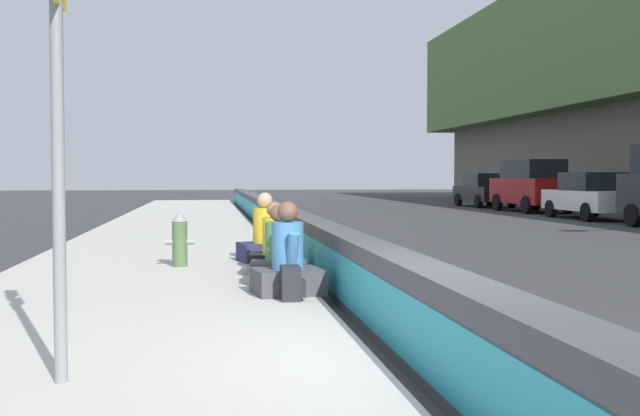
{
  "coord_description": "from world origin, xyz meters",
  "views": [
    {
      "loc": [
        -5.87,
        1.78,
        1.59
      ],
      "look_at": [
        5.69,
        0.06,
        1.09
      ],
      "focal_mm": 42.71,
      "sensor_mm": 36.0,
      "label": 1
    }
  ],
  "objects_px": {
    "route_sign_post": "(58,85)",
    "seated_person_middle": "(279,258)",
    "seated_person_far": "(265,240)",
    "parked_car_midline": "(591,196)",
    "parked_car_far": "(532,185)",
    "backpack": "(291,283)",
    "parked_car_farther": "(484,190)",
    "seated_person_rear": "(274,250)",
    "seated_person_foreground": "(288,265)",
    "fire_hydrant": "(180,238)"
  },
  "relations": [
    {
      "from": "route_sign_post",
      "to": "seated_person_middle",
      "type": "bearing_deg",
      "value": -22.66
    },
    {
      "from": "seated_person_far",
      "to": "parked_car_midline",
      "type": "bearing_deg",
      "value": -44.49
    },
    {
      "from": "parked_car_midline",
      "to": "parked_car_far",
      "type": "relative_size",
      "value": 0.93
    },
    {
      "from": "backpack",
      "to": "parked_car_midline",
      "type": "distance_m",
      "value": 21.51
    },
    {
      "from": "seated_person_far",
      "to": "parked_car_farther",
      "type": "height_order",
      "value": "parked_car_farther"
    },
    {
      "from": "seated_person_rear",
      "to": "parked_car_far",
      "type": "distance_m",
      "value": 24.1
    },
    {
      "from": "parked_car_farther",
      "to": "seated_person_rear",
      "type": "bearing_deg",
      "value": 153.21
    },
    {
      "from": "seated_person_foreground",
      "to": "seated_person_rear",
      "type": "bearing_deg",
      "value": -0.61
    },
    {
      "from": "seated_person_far",
      "to": "route_sign_post",
      "type": "bearing_deg",
      "value": 164.92
    },
    {
      "from": "parked_car_farther",
      "to": "seated_person_middle",
      "type": "bearing_deg",
      "value": 154.12
    },
    {
      "from": "parked_car_midline",
      "to": "parked_car_far",
      "type": "distance_m",
      "value": 5.62
    },
    {
      "from": "backpack",
      "to": "parked_car_farther",
      "type": "bearing_deg",
      "value": -24.7
    },
    {
      "from": "seated_person_foreground",
      "to": "parked_car_farther",
      "type": "bearing_deg",
      "value": -25.06
    },
    {
      "from": "route_sign_post",
      "to": "parked_car_midline",
      "type": "xyz_separation_m",
      "value": [
        20.47,
        -14.88,
        -1.35
      ]
    },
    {
      "from": "seated_person_foreground",
      "to": "parked_car_far",
      "type": "xyz_separation_m",
      "value": [
        22.33,
        -13.1,
        0.69
      ]
    },
    {
      "from": "parked_car_farther",
      "to": "backpack",
      "type": "bearing_deg",
      "value": 155.3
    },
    {
      "from": "route_sign_post",
      "to": "backpack",
      "type": "xyz_separation_m",
      "value": [
        3.26,
        -1.98,
        -1.88
      ]
    },
    {
      "from": "fire_hydrant",
      "to": "seated_person_far",
      "type": "relative_size",
      "value": 0.76
    },
    {
      "from": "parked_car_midline",
      "to": "seated_person_rear",
      "type": "bearing_deg",
      "value": 138.67
    },
    {
      "from": "fire_hydrant",
      "to": "seated_person_middle",
      "type": "relative_size",
      "value": 0.83
    },
    {
      "from": "seated_person_rear",
      "to": "parked_car_midline",
      "type": "relative_size",
      "value": 0.23
    },
    {
      "from": "fire_hydrant",
      "to": "parked_car_farther",
      "type": "bearing_deg",
      "value": -30.21
    },
    {
      "from": "backpack",
      "to": "seated_person_far",
      "type": "bearing_deg",
      "value": -0.01
    },
    {
      "from": "route_sign_post",
      "to": "seated_person_middle",
      "type": "relative_size",
      "value": 3.39
    },
    {
      "from": "route_sign_post",
      "to": "seated_person_far",
      "type": "height_order",
      "value": "route_sign_post"
    },
    {
      "from": "seated_person_far",
      "to": "parked_car_midline",
      "type": "distance_m",
      "value": 18.41
    },
    {
      "from": "seated_person_far",
      "to": "parked_car_far",
      "type": "distance_m",
      "value": 22.88
    },
    {
      "from": "fire_hydrant",
      "to": "parked_car_midline",
      "type": "height_order",
      "value": "parked_car_midline"
    },
    {
      "from": "seated_person_rear",
      "to": "seated_person_far",
      "type": "bearing_deg",
      "value": 1.17
    },
    {
      "from": "seated_person_rear",
      "to": "seated_person_far",
      "type": "height_order",
      "value": "seated_person_far"
    },
    {
      "from": "seated_person_middle",
      "to": "seated_person_rear",
      "type": "bearing_deg",
      "value": -2.29
    },
    {
      "from": "seated_person_middle",
      "to": "route_sign_post",
      "type": "bearing_deg",
      "value": 157.34
    },
    {
      "from": "seated_person_middle",
      "to": "parked_car_farther",
      "type": "xyz_separation_m",
      "value": [
        26.88,
        -13.04,
        0.39
      ]
    },
    {
      "from": "seated_person_foreground",
      "to": "seated_person_far",
      "type": "bearing_deg",
      "value": 0.13
    },
    {
      "from": "route_sign_post",
      "to": "parked_car_farther",
      "type": "xyz_separation_m",
      "value": [
        31.58,
        -15.0,
        -1.35
      ]
    },
    {
      "from": "parked_car_far",
      "to": "seated_person_middle",
      "type": "bearing_deg",
      "value": 148.46
    },
    {
      "from": "fire_hydrant",
      "to": "seated_person_middle",
      "type": "xyz_separation_m",
      "value": [
        -2.1,
        -1.39,
        -0.12
      ]
    },
    {
      "from": "seated_person_middle",
      "to": "parked_car_far",
      "type": "xyz_separation_m",
      "value": [
        21.38,
        -13.12,
        0.71
      ]
    },
    {
      "from": "seated_person_far",
      "to": "seated_person_middle",
      "type": "bearing_deg",
      "value": 179.67
    },
    {
      "from": "seated_person_foreground",
      "to": "seated_person_middle",
      "type": "xyz_separation_m",
      "value": [
        0.95,
        0.02,
        -0.02
      ]
    },
    {
      "from": "parked_car_far",
      "to": "parked_car_farther",
      "type": "relative_size",
      "value": 1.07
    },
    {
      "from": "seated_person_middle",
      "to": "parked_car_midline",
      "type": "relative_size",
      "value": 0.23
    },
    {
      "from": "seated_person_rear",
      "to": "parked_car_farther",
      "type": "relative_size",
      "value": 0.23
    },
    {
      "from": "parked_car_far",
      "to": "parked_car_farther",
      "type": "bearing_deg",
      "value": 0.84
    },
    {
      "from": "seated_person_middle",
      "to": "seated_person_rear",
      "type": "relative_size",
      "value": 1.0
    },
    {
      "from": "route_sign_post",
      "to": "seated_person_far",
      "type": "bearing_deg",
      "value": -15.08
    },
    {
      "from": "seated_person_middle",
      "to": "parked_car_midline",
      "type": "xyz_separation_m",
      "value": [
        15.77,
        -12.91,
        0.39
      ]
    },
    {
      "from": "seated_person_middle",
      "to": "seated_person_far",
      "type": "xyz_separation_m",
      "value": [
        2.64,
        -0.02,
        0.03
      ]
    },
    {
      "from": "route_sign_post",
      "to": "fire_hydrant",
      "type": "height_order",
      "value": "route_sign_post"
    },
    {
      "from": "fire_hydrant",
      "to": "seated_person_middle",
      "type": "bearing_deg",
      "value": -146.62
    }
  ]
}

